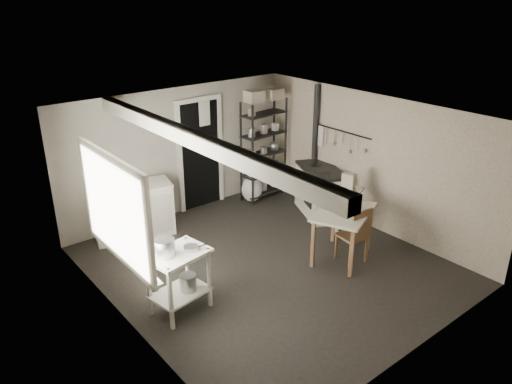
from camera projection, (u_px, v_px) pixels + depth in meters
floor at (268, 265)px, 7.53m from camera, size 5.00×5.00×0.00m
ceiling at (270, 116)px, 6.64m from camera, size 5.00×5.00×0.00m
wall_back at (178, 152)px, 8.87m from camera, size 4.50×0.02×2.30m
wall_front at (422, 267)px, 5.30m from camera, size 4.50×0.02×2.30m
wall_left at (122, 243)px, 5.78m from camera, size 0.02×5.00×2.30m
wall_right at (371, 162)px, 8.39m from camera, size 0.02×5.00×2.30m
window at (114, 210)px, 5.80m from camera, size 0.12×1.76×1.28m
doorway at (201, 156)px, 9.17m from camera, size 0.96×0.10×2.08m
ceiling_beam at (194, 140)px, 5.98m from camera, size 0.18×5.00×0.18m
wallpaper_panel at (370, 162)px, 8.39m from camera, size 0.01×5.00×2.30m
utensil_rail at (343, 132)px, 8.63m from camera, size 0.06×1.20×0.44m
prep_table at (180, 284)px, 6.35m from camera, size 0.83×0.65×0.85m
stockpot at (165, 250)px, 6.07m from camera, size 0.30×0.30×0.28m
saucepan at (191, 250)px, 6.24m from camera, size 0.25×0.25×0.11m
bucket at (188, 283)px, 6.39m from camera, size 0.28×0.28×0.24m
base_cabinets at (133, 210)px, 8.27m from camera, size 1.45×0.90×0.89m
mixing_bowl at (134, 183)px, 8.05m from camera, size 0.30×0.30×0.06m
counter_cup at (108, 188)px, 7.79m from camera, size 0.16×0.16×0.10m
shelf_rack at (264, 151)px, 9.57m from camera, size 0.95×0.43×1.94m
shelf_jar at (251, 133)px, 9.20m from camera, size 0.12×0.12×0.20m
storage_box_a at (254, 99)px, 8.98m from camera, size 0.32×0.29×0.21m
storage_box_b at (273, 96)px, 9.24m from camera, size 0.31×0.29×0.20m
stove at (320, 191)px, 9.06m from camera, size 1.01×1.26×0.87m
stovepipe at (316, 122)px, 9.07m from camera, size 0.12×0.12×1.35m
side_ledge at (350, 211)px, 8.30m from camera, size 0.59×0.46×0.80m
oats_box at (349, 179)px, 8.04m from camera, size 0.17×0.23×0.31m
work_table at (342, 236)px, 7.59m from camera, size 1.26×1.10×0.80m
table_cup at (357, 211)px, 7.41m from camera, size 0.12×0.12×0.10m
chair at (353, 232)px, 7.47m from camera, size 0.42×0.44×0.91m
flour_sack at (252, 190)px, 9.65m from camera, size 0.52×0.47×0.52m
floor_crock at (336, 230)px, 8.44m from camera, size 0.13×0.13×0.15m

